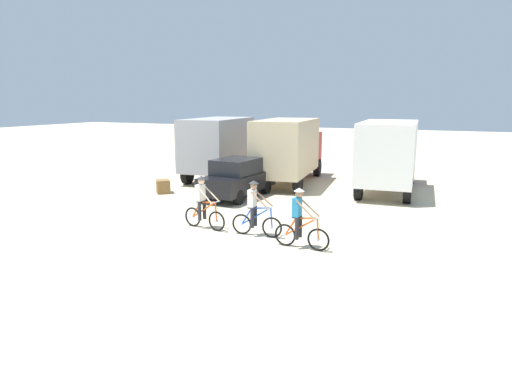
# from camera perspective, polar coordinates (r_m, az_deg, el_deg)

# --- Properties ---
(ground_plane) EXTENTS (120.00, 120.00, 0.00)m
(ground_plane) POSITION_cam_1_polar(r_m,az_deg,el_deg) (13.02, -8.11, -7.87)
(ground_plane) COLOR beige
(box_truck_grey_hauler) EXTENTS (2.94, 6.93, 3.35)m
(box_truck_grey_hauler) POSITION_cam_1_polar(r_m,az_deg,el_deg) (25.18, -4.35, 5.99)
(box_truck_grey_hauler) COLOR #9E9EA3
(box_truck_grey_hauler) RESTS_ON ground
(box_truck_tan_camper) EXTENTS (2.98, 6.94, 3.35)m
(box_truck_tan_camper) POSITION_cam_1_polar(r_m,az_deg,el_deg) (23.55, 4.20, 5.61)
(box_truck_tan_camper) COLOR #CCB78E
(box_truck_tan_camper) RESTS_ON ground
(box_truck_white_box) EXTENTS (2.73, 6.87, 3.35)m
(box_truck_white_box) POSITION_cam_1_polar(r_m,az_deg,el_deg) (22.19, 16.46, 4.80)
(box_truck_white_box) COLOR white
(box_truck_white_box) RESTS_ON ground
(sedan_parked) EXTENTS (2.08, 4.32, 1.76)m
(sedan_parked) POSITION_cam_1_polar(r_m,az_deg,el_deg) (20.20, -2.36, 1.80)
(sedan_parked) COLOR black
(sedan_parked) RESTS_ON ground
(cyclist_orange_shirt) EXTENTS (1.72, 0.54, 1.82)m
(cyclist_orange_shirt) POSITION_cam_1_polar(r_m,az_deg,el_deg) (15.33, -6.76, -1.56)
(cyclist_orange_shirt) COLOR black
(cyclist_orange_shirt) RESTS_ON ground
(cyclist_cowboy_hat) EXTENTS (1.73, 0.52, 1.82)m
(cyclist_cowboy_hat) POSITION_cam_1_polar(r_m,az_deg,el_deg) (14.39, -0.13, -2.35)
(cyclist_cowboy_hat) COLOR black
(cyclist_cowboy_hat) RESTS_ON ground
(cyclist_near_camera) EXTENTS (1.73, 0.52, 1.82)m
(cyclist_near_camera) POSITION_cam_1_polar(r_m,az_deg,el_deg) (13.26, 5.59, -3.62)
(cyclist_near_camera) COLOR black
(cyclist_near_camera) RESTS_ON ground
(supply_crate) EXTENTS (0.90, 0.91, 0.63)m
(supply_crate) POSITION_cam_1_polar(r_m,az_deg,el_deg) (21.64, -11.70, 0.69)
(supply_crate) COLOR olive
(supply_crate) RESTS_ON ground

